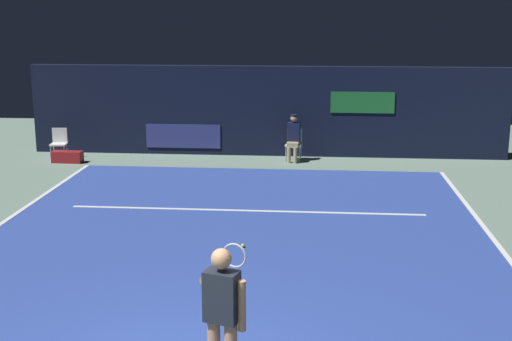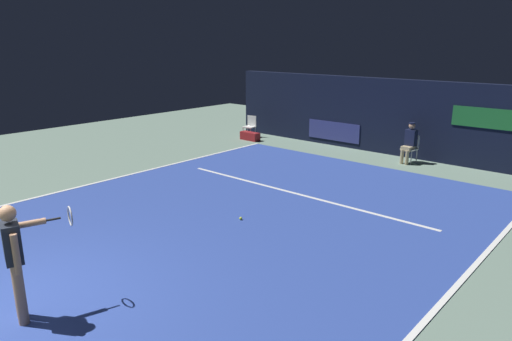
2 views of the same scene
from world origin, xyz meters
The scene contains 10 objects.
ground_plane centered at (0.00, 5.04, 0.00)m, with size 28.12×28.12×0.00m, color slate.
court_surface centered at (0.00, 5.04, 0.01)m, with size 9.61×12.07×0.01m, color #2D479E.
line_sideline_left centered at (4.76, 5.04, 0.01)m, with size 0.10×12.07×0.01m, color white.
line_service centered at (0.00, 7.15, 0.01)m, with size 7.50×0.10×0.01m, color white.
back_wall centered at (0.00, 12.95, 1.30)m, with size 13.82×0.33×2.60m.
tennis_player centered at (0.47, 0.09, 0.99)m, with size 0.50×1.04×1.73m.
line_judge_on_chair centered at (0.84, 12.14, 0.69)m, with size 0.48×0.56×1.32m.
courtside_chair_near centered at (-5.83, 11.87, 0.50)m, with size 0.49×0.47×0.88m.
tennis_ball centered at (0.18, 4.87, 0.05)m, with size 0.07×0.07×0.07m, color #CCE033.
equipment_bag centered at (-5.45, 11.44, 0.16)m, with size 0.84×0.32×0.32m, color maroon.
Camera 1 is at (1.39, -6.53, 4.13)m, focal length 47.53 mm.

